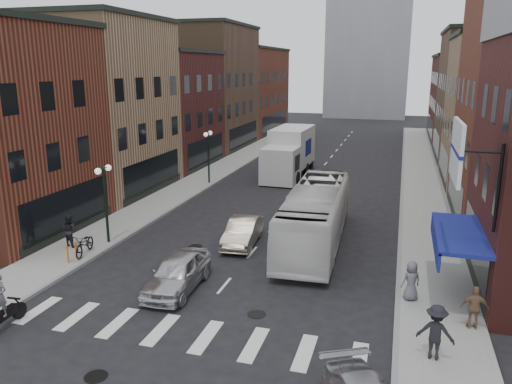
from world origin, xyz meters
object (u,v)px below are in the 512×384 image
(streetlamp_near, at_px, (105,190))
(motorcycle_rider, at_px, (1,303))
(sedan_left_near, at_px, (177,272))
(ped_right_c, at_px, (411,281))
(billboard_sign, at_px, (459,153))
(ped_left_solo, at_px, (70,231))
(parked_bicycle, at_px, (85,244))
(transit_bus, at_px, (315,215))
(streetlamp_far, at_px, (208,147))
(sedan_left_far, at_px, (243,232))
(bike_rack, at_px, (72,252))
(ped_right_b, at_px, (475,308))
(box_truck, at_px, (289,153))
(ped_right_a, at_px, (436,332))

(streetlamp_near, relative_size, motorcycle_rider, 2.01)
(sedan_left_near, bearing_deg, ped_right_c, 6.84)
(billboard_sign, xyz_separation_m, ped_left_solo, (-17.44, 2.42, -5.17))
(motorcycle_rider, height_order, parked_bicycle, motorcycle_rider)
(transit_bus, xyz_separation_m, ped_left_solo, (-11.62, -4.18, -0.57))
(streetlamp_far, xyz_separation_m, ped_left_solo, (-1.46, -15.08, -1.95))
(motorcycle_rider, xyz_separation_m, sedan_left_far, (5.40, 10.46, -0.29))
(sedan_left_near, distance_m, sedan_left_far, 5.92)
(bike_rack, relative_size, ped_right_c, 0.52)
(billboard_sign, xyz_separation_m, ped_right_b, (0.92, -0.60, -5.21))
(streetlamp_far, distance_m, ped_right_c, 22.23)
(sedan_left_far, distance_m, parked_bicycle, 7.72)
(parked_bicycle, xyz_separation_m, ped_right_c, (14.94, -0.60, 0.26))
(streetlamp_far, height_order, ped_left_solo, streetlamp_far)
(motorcycle_rider, bearing_deg, ped_right_c, 19.36)
(box_truck, xyz_separation_m, parked_bicycle, (-5.36, -20.53, -1.27))
(transit_bus, relative_size, ped_right_a, 6.21)
(ped_left_solo, bearing_deg, ped_right_c, -173.19)
(bike_rack, bearing_deg, parked_bicycle, 83.47)
(ped_right_a, bearing_deg, box_truck, -58.32)
(billboard_sign, bearing_deg, ped_left_solo, 172.10)
(bike_rack, distance_m, ped_left_solo, 2.09)
(transit_bus, bearing_deg, motorcycle_rider, -130.00)
(streetlamp_near, distance_m, bike_rack, 3.59)
(box_truck, xyz_separation_m, ped_right_a, (10.26, -25.08, -0.90))
(billboard_sign, height_order, sedan_left_far, billboard_sign)
(bike_rack, distance_m, ped_right_a, 16.15)
(sedan_left_near, bearing_deg, ped_left_solo, 156.86)
(streetlamp_near, xyz_separation_m, streetlamp_far, (0.00, 14.00, 0.00))
(streetlamp_far, bearing_deg, sedan_left_far, -61.19)
(motorcycle_rider, distance_m, parked_bicycle, 6.76)
(sedan_left_far, relative_size, ped_right_a, 2.29)
(motorcycle_rider, distance_m, ped_left_solo, 7.84)
(box_truck, distance_m, sedan_left_near, 22.58)
(sedan_left_near, relative_size, parked_bicycle, 2.21)
(bike_rack, distance_m, parked_bicycle, 0.89)
(ped_left_solo, height_order, ped_right_c, ped_left_solo)
(box_truck, bearing_deg, streetlamp_near, -104.34)
(motorcycle_rider, relative_size, parked_bicycle, 1.04)
(billboard_sign, bearing_deg, streetlamp_near, 167.65)
(billboard_sign, distance_m, box_truck, 25.01)
(bike_rack, height_order, sedan_left_near, sedan_left_near)
(bike_rack, height_order, motorcycle_rider, motorcycle_rider)
(motorcycle_rider, distance_m, sedan_left_near, 6.43)
(transit_bus, xyz_separation_m, sedan_left_far, (-3.56, -1.10, -0.86))
(ped_right_a, bearing_deg, sedan_left_far, -33.79)
(billboard_sign, relative_size, motorcycle_rider, 1.81)
(streetlamp_far, height_order, parked_bicycle, streetlamp_far)
(ped_left_solo, relative_size, ped_right_c, 1.05)
(sedan_left_near, distance_m, parked_bicycle, 6.12)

